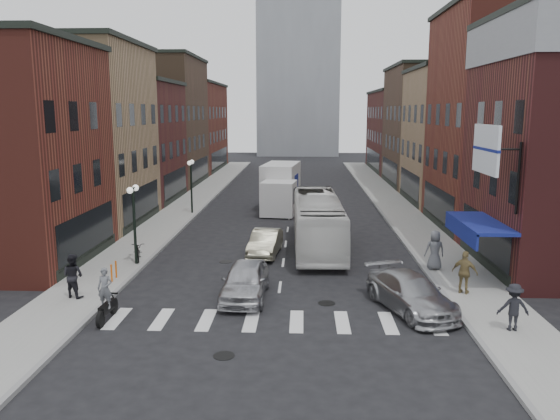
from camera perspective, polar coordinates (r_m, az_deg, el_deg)
The scene contains 31 objects.
ground at distance 23.63m, azimuth -0.12°, elevation -8.83°, with size 160.00×160.00×0.00m, color black.
sidewalk_left at distance 45.96m, azimuth -9.51°, elevation 0.58°, with size 3.00×74.00×0.15m, color gray.
sidewalk_right at distance 45.58m, azimuth 11.89°, elevation 0.42°, with size 3.00×74.00×0.15m, color gray.
curb_left at distance 45.68m, azimuth -7.67°, elevation 0.48°, with size 0.20×74.00×0.16m, color gray.
curb_right at distance 45.37m, azimuth 10.01°, elevation 0.34°, with size 0.20×74.00×0.16m, color gray.
crosswalk_stripes at distance 20.83m, azimuth -0.50°, elevation -11.54°, with size 12.00×2.20×0.01m, color silver.
bldg_left_mid_a at distance 39.70m, azimuth -21.49°, elevation 7.32°, with size 10.30×10.20×12.30m.
bldg_left_mid_b at distance 49.05m, azimuth -16.70°, elevation 6.87°, with size 10.30×10.20×10.30m.
bldg_left_far_a at distance 59.50m, azimuth -13.31°, elevation 9.01°, with size 10.30×12.20×13.30m.
bldg_left_far_b at distance 73.10m, azimuth -10.30°, elevation 8.54°, with size 10.30×16.20×11.30m.
bldg_right_mid_a at distance 38.91m, azimuth 23.82°, elevation 8.59°, with size 10.30×10.20×14.30m.
bldg_right_mid_b at distance 48.41m, azimuth 19.41°, elevation 7.27°, with size 10.30×10.20×11.30m.
bldg_right_far_a at distance 59.00m, azimuth 16.35°, elevation 8.38°, with size 10.30×12.20×12.30m.
bldg_right_far_b at distance 72.70m, azimuth 13.69°, elevation 8.01°, with size 10.30×16.20×10.30m.
awning_blue at distance 26.53m, azimuth 19.78°, elevation -1.43°, with size 1.80×5.00×0.78m.
billboard_sign at distance 24.08m, azimuth 20.91°, elevation 5.79°, with size 1.52×3.00×3.70m.
distant_tower at distance 101.77m, azimuth 1.98°, elevation 20.10°, with size 14.00×14.00×50.00m, color #9399A0.
streetlamp_near at distance 28.03m, azimuth -15.03°, elevation 0.03°, with size 0.32×1.22×4.11m.
streetlamp_far at distance 41.45m, azimuth -9.28°, elevation 3.50°, with size 0.32×1.22×4.11m.
bike_rack at distance 26.14m, azimuth -16.97°, elevation -6.14°, with size 0.08×0.68×0.80m.
box_truck at distance 43.09m, azimuth 0.03°, elevation 2.35°, with size 3.15×8.44×3.56m.
motorcycle_rider at distance 21.51m, azimuth -17.74°, elevation -8.59°, with size 0.58×2.02×2.06m.
transit_bus at distance 31.09m, azimuth 3.95°, elevation -1.26°, with size 2.55×10.92×3.04m, color silver.
sedan_left_near at distance 23.05m, azimuth -3.67°, elevation -7.35°, with size 1.80×4.48×1.53m, color #B2B2B7.
sedan_left_far at distance 29.76m, azimuth -1.55°, elevation -3.43°, with size 1.43×4.10×1.35m, color #A9A589.
curb_car at distance 22.22m, azimuth 13.50°, elevation -8.45°, with size 1.99×4.90×1.42m, color #A5A6AA.
parked_bicycle at distance 29.17m, azimuth -14.61°, elevation -4.14°, with size 0.64×1.83×0.96m, color black.
ped_left_solo at distance 24.17m, azimuth -20.82°, elevation -6.43°, with size 0.89×0.52×1.84m, color black.
ped_right_a at distance 21.02m, azimuth 23.21°, elevation -9.31°, with size 1.09×0.54×1.69m, color black.
ped_right_b at distance 24.33m, azimuth 18.75°, elevation -6.19°, with size 1.08×0.54×1.84m, color olive.
ped_right_c at distance 27.52m, azimuth 15.86°, elevation -4.04°, with size 0.94×0.61×1.92m, color #5B5D63.
Camera 1 is at (1.01, -22.30, 7.77)m, focal length 35.00 mm.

